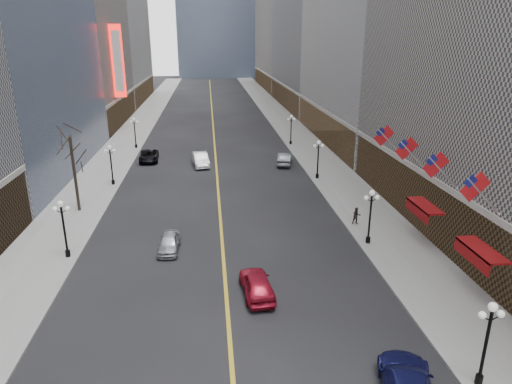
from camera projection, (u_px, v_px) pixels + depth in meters
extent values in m
cube|color=gray|center=(300.00, 139.00, 74.99)|extent=(6.00, 230.00, 0.15)
cube|color=gray|center=(126.00, 143.00, 72.26)|extent=(6.00, 230.00, 0.15)
cube|color=gold|center=(213.00, 129.00, 83.05)|extent=(0.25, 200.00, 0.02)
cube|color=#4B3B32|center=(455.00, 216.00, 36.02)|extent=(2.80, 41.00, 5.00)
cube|color=#4B3B32|center=(330.00, 125.00, 72.72)|extent=(2.80, 35.00, 5.00)
cube|color=#4B3B32|center=(289.00, 96.00, 108.47)|extent=(2.80, 39.00, 5.00)
cube|color=#4B3B32|center=(266.00, 80.00, 148.93)|extent=(2.80, 45.00, 5.00)
cube|color=#4B3B32|center=(116.00, 111.00, 87.01)|extent=(2.80, 29.00, 5.00)
cube|color=#4B3B32|center=(140.00, 91.00, 119.00)|extent=(2.80, 37.00, 5.00)
cylinder|color=black|center=(479.00, 379.00, 21.97)|extent=(0.36, 0.36, 0.50)
cylinder|color=black|center=(485.00, 349.00, 21.41)|extent=(0.16, 0.16, 4.00)
sphere|color=white|center=(493.00, 307.00, 20.66)|extent=(0.44, 0.44, 0.44)
sphere|color=white|center=(482.00, 315.00, 20.75)|extent=(0.36, 0.36, 0.36)
sphere|color=white|center=(501.00, 314.00, 20.83)|extent=(0.36, 0.36, 0.36)
cylinder|color=black|center=(368.00, 240.00, 37.03)|extent=(0.36, 0.36, 0.50)
cylinder|color=black|center=(370.00, 220.00, 36.46)|extent=(0.16, 0.16, 4.00)
sphere|color=white|center=(372.00, 193.00, 35.72)|extent=(0.44, 0.44, 0.44)
sphere|color=white|center=(366.00, 198.00, 35.80)|extent=(0.36, 0.36, 0.36)
sphere|color=white|center=(377.00, 197.00, 35.89)|extent=(0.36, 0.36, 0.36)
cylinder|color=black|center=(317.00, 176.00, 53.97)|extent=(0.36, 0.36, 0.50)
cylinder|color=black|center=(318.00, 162.00, 53.40)|extent=(0.16, 0.16, 4.00)
sphere|color=white|center=(319.00, 142.00, 52.65)|extent=(0.44, 0.44, 0.44)
sphere|color=white|center=(315.00, 146.00, 52.74)|extent=(0.36, 0.36, 0.36)
sphere|color=white|center=(322.00, 146.00, 52.83)|extent=(0.36, 0.36, 0.36)
cylinder|color=black|center=(291.00, 142.00, 70.90)|extent=(0.36, 0.36, 0.50)
cylinder|color=black|center=(291.00, 131.00, 70.34)|extent=(0.16, 0.16, 4.00)
sphere|color=white|center=(291.00, 116.00, 69.59)|extent=(0.44, 0.44, 0.44)
sphere|color=white|center=(288.00, 119.00, 69.68)|extent=(0.36, 0.36, 0.36)
sphere|color=white|center=(294.00, 119.00, 69.76)|extent=(0.36, 0.36, 0.36)
cylinder|color=black|center=(68.00, 253.00, 34.73)|extent=(0.36, 0.36, 0.50)
cylinder|color=black|center=(65.00, 232.00, 34.16)|extent=(0.16, 0.16, 4.00)
sphere|color=white|center=(60.00, 204.00, 33.41)|extent=(0.44, 0.44, 0.44)
sphere|color=white|center=(55.00, 209.00, 33.50)|extent=(0.36, 0.36, 0.36)
sphere|color=white|center=(67.00, 208.00, 33.59)|extent=(0.36, 0.36, 0.36)
cylinder|color=black|center=(113.00, 182.00, 51.66)|extent=(0.36, 0.36, 0.50)
cylinder|color=black|center=(112.00, 167.00, 51.10)|extent=(0.16, 0.16, 4.00)
sphere|color=white|center=(109.00, 147.00, 50.35)|extent=(0.44, 0.44, 0.44)
sphere|color=white|center=(106.00, 151.00, 50.44)|extent=(0.36, 0.36, 0.36)
sphere|color=white|center=(114.00, 151.00, 50.53)|extent=(0.36, 0.36, 0.36)
cylinder|color=black|center=(136.00, 146.00, 68.60)|extent=(0.36, 0.36, 0.50)
cylinder|color=black|center=(135.00, 135.00, 68.04)|extent=(0.16, 0.16, 4.00)
sphere|color=white|center=(134.00, 119.00, 67.29)|extent=(0.44, 0.44, 0.44)
sphere|color=white|center=(131.00, 122.00, 67.38)|extent=(0.36, 0.36, 0.36)
sphere|color=white|center=(137.00, 122.00, 67.46)|extent=(0.36, 0.36, 0.36)
cylinder|color=#B2B2B7|center=(484.00, 197.00, 27.81)|extent=(2.49, 0.12, 2.49)
cube|color=red|center=(475.00, 187.00, 27.54)|extent=(1.94, 0.04, 1.94)
cube|color=navy|center=(471.00, 181.00, 27.39)|extent=(0.88, 0.06, 0.88)
cylinder|color=#B2B2B7|center=(444.00, 173.00, 32.52)|extent=(2.49, 0.12, 2.49)
cube|color=red|center=(436.00, 165.00, 32.24)|extent=(1.94, 0.04, 1.94)
cube|color=navy|center=(432.00, 160.00, 32.10)|extent=(0.88, 0.06, 0.88)
cylinder|color=#B2B2B7|center=(414.00, 156.00, 37.22)|extent=(2.49, 0.12, 2.49)
cube|color=red|center=(407.00, 148.00, 36.95)|extent=(1.94, 0.04, 1.94)
cube|color=navy|center=(403.00, 144.00, 36.80)|extent=(0.88, 0.06, 0.88)
cylinder|color=#B2B2B7|center=(390.00, 143.00, 41.93)|extent=(2.49, 0.12, 2.49)
cube|color=red|center=(384.00, 136.00, 41.65)|extent=(1.94, 0.04, 1.94)
cube|color=navy|center=(381.00, 132.00, 41.51)|extent=(0.88, 0.06, 0.88)
cube|color=maroon|center=(482.00, 250.00, 29.03)|extent=(1.40, 4.00, 0.15)
cube|color=maroon|center=(471.00, 256.00, 29.10)|extent=(0.10, 4.00, 0.90)
cube|color=maroon|center=(425.00, 206.00, 36.56)|extent=(1.40, 4.00, 0.15)
cube|color=maroon|center=(417.00, 211.00, 36.63)|extent=(0.10, 4.00, 0.90)
cube|color=red|center=(118.00, 61.00, 77.62)|extent=(2.00, 0.50, 12.00)
cube|color=white|center=(118.00, 61.00, 77.62)|extent=(1.40, 0.55, 10.00)
cylinder|color=#2D231C|center=(75.00, 174.00, 42.89)|extent=(0.28, 0.28, 7.20)
imported|color=#AFB0B7|center=(169.00, 242.00, 35.91)|extent=(1.76, 4.03, 1.35)
imported|color=silver|center=(201.00, 159.00, 59.43)|extent=(2.45, 5.37, 1.71)
imported|color=black|center=(149.00, 156.00, 61.64)|extent=(2.76, 5.44, 1.47)
imported|color=maroon|center=(257.00, 284.00, 29.67)|extent=(2.25, 4.79, 1.59)
imported|color=#4F5457|center=(285.00, 159.00, 59.98)|extent=(2.72, 5.13, 1.61)
imported|color=black|center=(357.00, 216.00, 40.57)|extent=(0.76, 0.42, 1.56)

